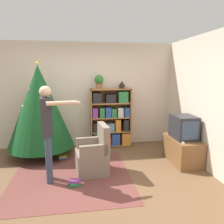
# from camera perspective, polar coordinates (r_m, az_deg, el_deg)

# --- Properties ---
(ground_plane) EXTENTS (14.00, 14.00, 0.00)m
(ground_plane) POSITION_cam_1_polar(r_m,az_deg,el_deg) (4.02, -6.88, -17.47)
(ground_plane) COLOR brown
(wall_back) EXTENTS (8.00, 0.10, 2.60)m
(wall_back) POSITION_cam_1_polar(r_m,az_deg,el_deg) (5.59, -7.88, 4.40)
(wall_back) COLOR beige
(wall_back) RESTS_ON ground_plane
(wall_right) EXTENTS (0.10, 8.00, 2.60)m
(wall_right) POSITION_cam_1_polar(r_m,az_deg,el_deg) (4.35, 25.52, 1.82)
(wall_right) COLOR beige
(wall_right) RESTS_ON ground_plane
(area_rug) EXTENTS (2.10, 2.15, 0.01)m
(area_rug) POSITION_cam_1_polar(r_m,az_deg,el_deg) (4.21, -10.47, -16.15)
(area_rug) COLOR brown
(area_rug) RESTS_ON ground_plane
(bookshelf) EXTENTS (1.01, 0.33, 1.48)m
(bookshelf) POSITION_cam_1_polar(r_m,az_deg,el_deg) (5.50, -0.22, -1.82)
(bookshelf) COLOR #A8703D
(bookshelf) RESTS_ON ground_plane
(tv_stand) EXTENTS (0.50, 0.94, 0.52)m
(tv_stand) POSITION_cam_1_polar(r_m,az_deg,el_deg) (4.88, 17.86, -9.45)
(tv_stand) COLOR brown
(tv_stand) RESTS_ON ground_plane
(television) EXTENTS (0.42, 0.56, 0.48)m
(television) POSITION_cam_1_polar(r_m,az_deg,el_deg) (4.73, 18.20, -3.78)
(television) COLOR #28282D
(television) RESTS_ON tv_stand
(game_remote) EXTENTS (0.04, 0.12, 0.02)m
(game_remote) POSITION_cam_1_polar(r_m,az_deg,el_deg) (4.49, 17.92, -7.53)
(game_remote) COLOR white
(game_remote) RESTS_ON tv_stand
(christmas_tree) EXTENTS (1.45, 1.45, 2.10)m
(christmas_tree) POSITION_cam_1_polar(r_m,az_deg,el_deg) (5.07, -18.38, 1.34)
(christmas_tree) COLOR #4C3323
(christmas_tree) RESTS_ON ground_plane
(armchair) EXTENTS (0.63, 0.62, 0.92)m
(armchair) POSITION_cam_1_polar(r_m,az_deg,el_deg) (4.18, -4.76, -11.40)
(armchair) COLOR #7A6B5B
(armchair) RESTS_ON ground_plane
(standing_person) EXTENTS (0.68, 0.46, 1.65)m
(standing_person) POSITION_cam_1_polar(r_m,az_deg,el_deg) (3.81, -16.49, -3.56)
(standing_person) COLOR #38425B
(standing_person) RESTS_ON ground_plane
(potted_plant) EXTENTS (0.22, 0.22, 0.33)m
(potted_plant) POSITION_cam_1_polar(r_m,az_deg,el_deg) (5.36, -3.42, 8.14)
(potted_plant) COLOR #935B38
(potted_plant) RESTS_ON bookshelf
(table_lamp) EXTENTS (0.20, 0.20, 0.18)m
(table_lamp) POSITION_cam_1_polar(r_m,az_deg,el_deg) (5.44, 2.59, 7.25)
(table_lamp) COLOR #473828
(table_lamp) RESTS_ON bookshelf
(book_pile_near_tree) EXTENTS (0.20, 0.18, 0.08)m
(book_pile_near_tree) POSITION_cam_1_polar(r_m,az_deg,el_deg) (4.99, -12.75, -11.37)
(book_pile_near_tree) COLOR #284C93
(book_pile_near_tree) RESTS_ON ground_plane
(book_pile_by_chair) EXTENTS (0.23, 0.19, 0.10)m
(book_pile_by_chair) POSITION_cam_1_polar(r_m,az_deg,el_deg) (3.89, -9.74, -17.79)
(book_pile_by_chair) COLOR #2D7A42
(book_pile_by_chair) RESTS_ON ground_plane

